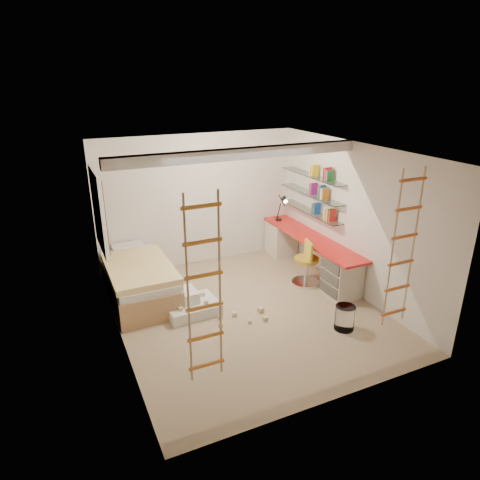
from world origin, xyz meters
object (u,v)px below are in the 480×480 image
desk (309,253)px  bed (139,280)px  swivel_chair (306,268)px  play_platform (189,304)px

desk → bed: 3.22m
bed → swivel_chair: bearing=-15.0°
desk → swivel_chair: (-0.32, -0.41, -0.09)m
swivel_chair → play_platform: 2.28m
swivel_chair → play_platform: bearing=-178.4°
desk → bed: desk is taller
desk → play_platform: size_ratio=3.26×
bed → swivel_chair: 2.98m
desk → swivel_chair: 0.52m
bed → swivel_chair: swivel_chair is taller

